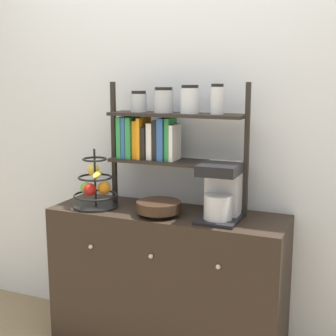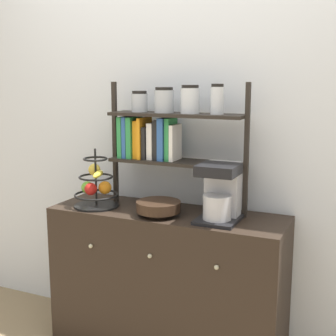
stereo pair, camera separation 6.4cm
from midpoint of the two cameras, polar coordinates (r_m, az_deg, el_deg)
name	(u,v)px [view 2 (the right image)]	position (r m, az deg, el deg)	size (l,w,h in m)	color
wall_back	(185,123)	(2.75, 2.74, 5.51)	(7.00, 0.05, 2.60)	silver
sideboard	(167,281)	(2.75, 0.56, -13.67)	(1.33, 0.44, 0.83)	black
coffee_maker	(220,192)	(2.44, 7.13, -2.94)	(0.21, 0.25, 0.30)	black
fruit_stand	(96,187)	(2.72, -8.14, -2.30)	(0.26, 0.26, 0.34)	black
wooden_bowl	(158,207)	(2.53, -0.46, -4.79)	(0.24, 0.24, 0.08)	black
shelf_hutch	(163,130)	(2.62, 0.12, 4.64)	(0.82, 0.20, 0.71)	black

